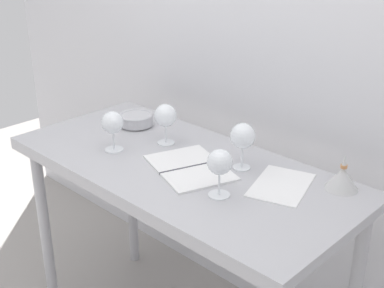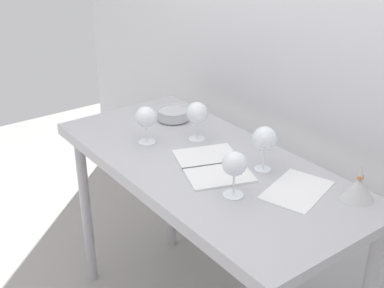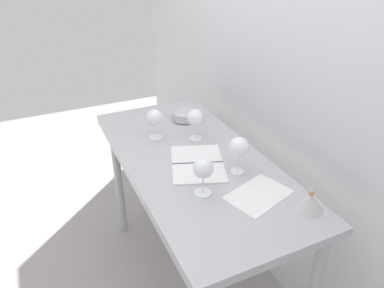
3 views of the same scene
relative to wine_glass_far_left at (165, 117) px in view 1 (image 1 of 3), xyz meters
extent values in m
cube|color=silver|center=(0.18, 0.40, 0.28)|extent=(3.80, 0.04, 2.60)
cube|color=#ABABB0|center=(0.18, -0.09, -0.14)|extent=(1.40, 0.64, 0.04)
cube|color=#ABABB0|center=(0.18, -0.41, -0.14)|extent=(1.40, 0.01, 0.05)
cylinder|color=#ABABB0|center=(-0.46, -0.35, -0.59)|extent=(0.05, 0.05, 0.86)
cylinder|color=#ABABB0|center=(-0.46, 0.17, -0.59)|extent=(0.05, 0.05, 0.86)
cylinder|color=white|center=(0.00, 0.00, -0.12)|extent=(0.07, 0.07, 0.00)
cylinder|color=white|center=(0.00, 0.00, -0.07)|extent=(0.01, 0.01, 0.08)
sphere|color=white|center=(0.00, 0.00, 0.01)|extent=(0.09, 0.09, 0.09)
cylinder|color=#5A0F17|center=(0.00, 0.00, -0.01)|extent=(0.07, 0.07, 0.03)
cylinder|color=white|center=(0.37, 0.04, -0.12)|extent=(0.07, 0.07, 0.00)
cylinder|color=white|center=(0.37, 0.04, -0.07)|extent=(0.01, 0.01, 0.09)
sphere|color=white|center=(0.37, 0.04, 0.01)|extent=(0.09, 0.09, 0.09)
cylinder|color=maroon|center=(0.37, 0.04, 0.00)|extent=(0.07, 0.07, 0.02)
cylinder|color=white|center=(-0.10, -0.19, -0.12)|extent=(0.07, 0.07, 0.00)
cylinder|color=white|center=(-0.10, -0.19, -0.08)|extent=(0.01, 0.01, 0.08)
sphere|color=white|center=(-0.10, -0.19, 0.00)|extent=(0.09, 0.09, 0.09)
cylinder|color=maroon|center=(-0.10, -0.19, -0.01)|extent=(0.06, 0.06, 0.02)
cylinder|color=white|center=(0.45, -0.18, -0.12)|extent=(0.07, 0.07, 0.00)
cylinder|color=white|center=(0.45, -0.18, -0.07)|extent=(0.01, 0.01, 0.08)
sphere|color=white|center=(0.45, -0.18, 0.01)|extent=(0.09, 0.09, 0.09)
cylinder|color=maroon|center=(0.45, -0.18, -0.01)|extent=(0.06, 0.06, 0.02)
cube|color=white|center=(0.16, -0.07, -0.11)|extent=(0.24, 0.29, 0.01)
cube|color=white|center=(0.32, -0.13, -0.11)|extent=(0.24, 0.29, 0.01)
cube|color=#3F3F47|center=(0.24, -0.10, -0.11)|extent=(0.09, 0.23, 0.01)
cube|color=white|center=(0.56, 0.03, -0.12)|extent=(0.25, 0.31, 0.00)
cylinder|color=#4C4C4C|center=(-0.24, 0.04, -0.11)|extent=(0.13, 0.13, 0.01)
cylinder|color=#B7B7BC|center=(-0.24, 0.04, -0.09)|extent=(0.15, 0.15, 0.04)
torus|color=#B7B7BC|center=(-0.24, 0.04, -0.07)|extent=(0.16, 0.16, 0.01)
cone|color=#BBBBBB|center=(0.72, 0.15, -0.08)|extent=(0.12, 0.12, 0.08)
cylinder|color=#C17F4C|center=(0.72, 0.15, -0.03)|extent=(0.02, 0.02, 0.01)
cone|color=#BBBBBB|center=(0.72, 0.15, -0.01)|extent=(0.02, 0.02, 0.04)
camera|label=1|loc=(1.46, -1.36, 0.75)|focal=49.14mm
camera|label=2|loc=(1.59, -1.21, 0.81)|focal=47.45mm
camera|label=3|loc=(1.54, -0.74, 0.81)|focal=33.69mm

